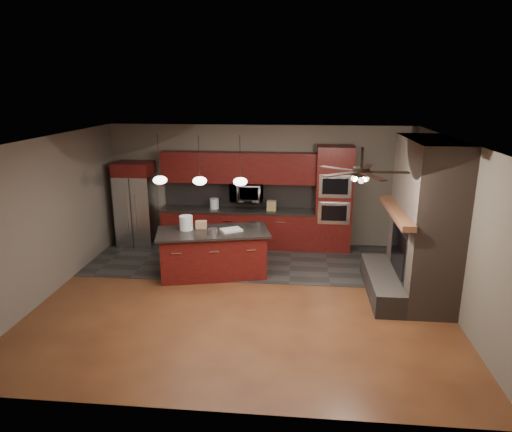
# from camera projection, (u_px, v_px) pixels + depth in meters

# --- Properties ---
(ground) EXTENTS (7.00, 7.00, 0.00)m
(ground) POSITION_uv_depth(u_px,v_px,m) (245.00, 297.00, 8.16)
(ground) COLOR brown
(ground) RESTS_ON ground
(ceiling) EXTENTS (7.00, 6.00, 0.02)m
(ceiling) POSITION_uv_depth(u_px,v_px,m) (243.00, 140.00, 7.39)
(ceiling) COLOR white
(ceiling) RESTS_ON back_wall
(back_wall) EXTENTS (7.00, 0.02, 2.80)m
(back_wall) POSITION_uv_depth(u_px,v_px,m) (260.00, 186.00, 10.64)
(back_wall) COLOR #655C50
(back_wall) RESTS_ON ground
(right_wall) EXTENTS (0.02, 6.00, 2.80)m
(right_wall) POSITION_uv_depth(u_px,v_px,m) (456.00, 228.00, 7.45)
(right_wall) COLOR #655C50
(right_wall) RESTS_ON ground
(left_wall) EXTENTS (0.02, 6.00, 2.80)m
(left_wall) POSITION_uv_depth(u_px,v_px,m) (49.00, 217.00, 8.09)
(left_wall) COLOR #655C50
(left_wall) RESTS_ON ground
(slate_tile_patch) EXTENTS (7.00, 2.40, 0.01)m
(slate_tile_patch) POSITION_uv_depth(u_px,v_px,m) (255.00, 260.00, 9.88)
(slate_tile_patch) COLOR #2F2D2A
(slate_tile_patch) RESTS_ON ground
(fireplace_column) EXTENTS (1.30, 2.10, 2.80)m
(fireplace_column) POSITION_uv_depth(u_px,v_px,m) (421.00, 226.00, 7.90)
(fireplace_column) COLOR brown
(fireplace_column) RESTS_ON ground
(back_cabinetry) EXTENTS (3.59, 0.64, 2.20)m
(back_cabinetry) POSITION_uv_depth(u_px,v_px,m) (238.00, 209.00, 10.58)
(back_cabinetry) COLOR #5D1711
(back_cabinetry) RESTS_ON ground
(oven_tower) EXTENTS (0.80, 0.63, 2.38)m
(oven_tower) POSITION_uv_depth(u_px,v_px,m) (333.00, 199.00, 10.25)
(oven_tower) COLOR #5D1711
(oven_tower) RESTS_ON ground
(microwave) EXTENTS (0.73, 0.41, 0.50)m
(microwave) POSITION_uv_depth(u_px,v_px,m) (247.00, 192.00, 10.46)
(microwave) COLOR silver
(microwave) RESTS_ON back_cabinetry
(refrigerator) EXTENTS (0.83, 0.75, 1.97)m
(refrigerator) POSITION_uv_depth(u_px,v_px,m) (136.00, 204.00, 10.66)
(refrigerator) COLOR silver
(refrigerator) RESTS_ON ground
(kitchen_island) EXTENTS (2.33, 1.44, 0.92)m
(kitchen_island) POSITION_uv_depth(u_px,v_px,m) (214.00, 253.00, 9.00)
(kitchen_island) COLOR #5D1711
(kitchen_island) RESTS_ON ground
(white_bucket) EXTENTS (0.36, 0.36, 0.28)m
(white_bucket) POSITION_uv_depth(u_px,v_px,m) (186.00, 223.00, 8.92)
(white_bucket) COLOR white
(white_bucket) RESTS_ON kitchen_island
(paint_can) EXTENTS (0.19, 0.19, 0.11)m
(paint_can) POSITION_uv_depth(u_px,v_px,m) (213.00, 231.00, 8.66)
(paint_can) COLOR silver
(paint_can) RESTS_ON kitchen_island
(paint_tray) EXTENTS (0.48, 0.43, 0.04)m
(paint_tray) POSITION_uv_depth(u_px,v_px,m) (231.00, 230.00, 8.88)
(paint_tray) COLOR silver
(paint_tray) RESTS_ON kitchen_island
(cardboard_box) EXTENTS (0.25, 0.20, 0.14)m
(cardboard_box) POSITION_uv_depth(u_px,v_px,m) (201.00, 225.00, 9.05)
(cardboard_box) COLOR #AB7B58
(cardboard_box) RESTS_ON kitchen_island
(counter_bucket) EXTENTS (0.23, 0.23, 0.24)m
(counter_bucket) POSITION_uv_depth(u_px,v_px,m) (214.00, 204.00, 10.56)
(counter_bucket) COLOR silver
(counter_bucket) RESTS_ON back_cabinetry
(counter_box) EXTENTS (0.22, 0.18, 0.23)m
(counter_box) POSITION_uv_depth(u_px,v_px,m) (272.00, 206.00, 10.39)
(counter_box) COLOR tan
(counter_box) RESTS_ON back_cabinetry
(pendant_left) EXTENTS (0.26, 0.26, 0.92)m
(pendant_left) POSITION_uv_depth(u_px,v_px,m) (160.00, 180.00, 8.44)
(pendant_left) COLOR black
(pendant_left) RESTS_ON ceiling
(pendant_center) EXTENTS (0.26, 0.26, 0.92)m
(pendant_center) POSITION_uv_depth(u_px,v_px,m) (200.00, 181.00, 8.37)
(pendant_center) COLOR black
(pendant_center) RESTS_ON ceiling
(pendant_right) EXTENTS (0.26, 0.26, 0.92)m
(pendant_right) POSITION_uv_depth(u_px,v_px,m) (240.00, 181.00, 8.30)
(pendant_right) COLOR black
(pendant_right) RESTS_ON ceiling
(ceiling_fan) EXTENTS (1.27, 1.33, 0.41)m
(ceiling_fan) POSITION_uv_depth(u_px,v_px,m) (361.00, 171.00, 6.55)
(ceiling_fan) COLOR black
(ceiling_fan) RESTS_ON ceiling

